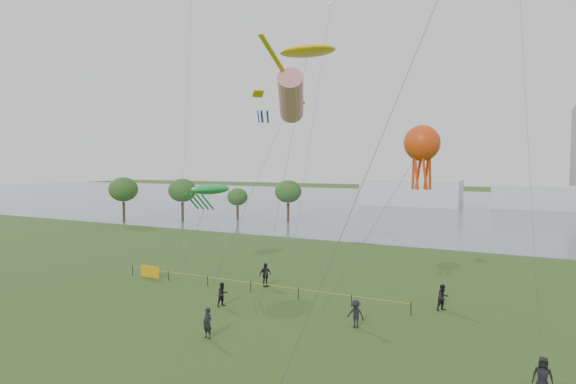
% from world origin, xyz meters
% --- Properties ---
extents(lake, '(400.00, 120.00, 0.08)m').
position_xyz_m(lake, '(0.00, 100.00, 0.02)').
color(lake, slate).
rests_on(lake, ground_plane).
extents(pavilion_left, '(22.00, 8.00, 6.00)m').
position_xyz_m(pavilion_left, '(-12.00, 95.00, 3.00)').
color(pavilion_left, silver).
rests_on(pavilion_left, ground_plane).
extents(pavilion_right, '(18.00, 7.00, 5.00)m').
position_xyz_m(pavilion_right, '(14.00, 98.00, 2.50)').
color(pavilion_right, silver).
rests_on(pavilion_right, ground_plane).
extents(trees, '(28.92, 17.09, 7.43)m').
position_xyz_m(trees, '(-36.72, 48.77, 5.07)').
color(trees, '#3D281C').
rests_on(trees, ground_plane).
extents(fence, '(24.07, 0.07, 1.05)m').
position_xyz_m(fence, '(-11.80, 14.92, 0.55)').
color(fence, black).
rests_on(fence, ground_plane).
extents(spectator_a, '(0.85, 0.95, 1.62)m').
position_xyz_m(spectator_a, '(-5.56, 11.07, 0.81)').
color(spectator_a, black).
rests_on(spectator_a, ground_plane).
extents(spectator_b, '(1.14, 0.75, 1.66)m').
position_xyz_m(spectator_b, '(3.94, 11.08, 0.83)').
color(spectator_b, black).
rests_on(spectator_b, ground_plane).
extents(spectator_c, '(0.91, 1.18, 1.87)m').
position_xyz_m(spectator_c, '(-5.56, 16.89, 0.93)').
color(spectator_c, black).
rests_on(spectator_c, ground_plane).
extents(spectator_d, '(0.83, 0.55, 1.67)m').
position_xyz_m(spectator_d, '(13.66, 6.67, 0.83)').
color(spectator_d, black).
rests_on(spectator_d, ground_plane).
extents(spectator_f, '(0.67, 0.50, 1.70)m').
position_xyz_m(spectator_f, '(-2.81, 5.69, 0.85)').
color(spectator_f, black).
rests_on(spectator_f, ground_plane).
extents(spectator_g, '(1.06, 1.07, 1.75)m').
position_xyz_m(spectator_g, '(7.96, 16.90, 0.87)').
color(spectator_g, black).
rests_on(spectator_g, ground_plane).
extents(kite_stingray, '(4.91, 11.25, 19.39)m').
position_xyz_m(kite_stingray, '(-3.93, 21.04, 18.91)').
color(kite_stingray, '#3F3F42').
extents(kite_windsock, '(7.67, 5.24, 16.94)m').
position_xyz_m(kite_windsock, '(-4.07, 18.43, 14.96)').
color(kite_windsock, '#3F3F42').
extents(kite_creature, '(2.55, 6.09, 7.88)m').
position_xyz_m(kite_creature, '(-12.38, 19.07, 7.41)').
color(kite_creature, '#3F3F42').
extents(kite_octopus, '(7.14, 2.86, 12.09)m').
position_xyz_m(kite_octopus, '(6.85, 14.87, 10.90)').
color(kite_octopus, '#3F3F42').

